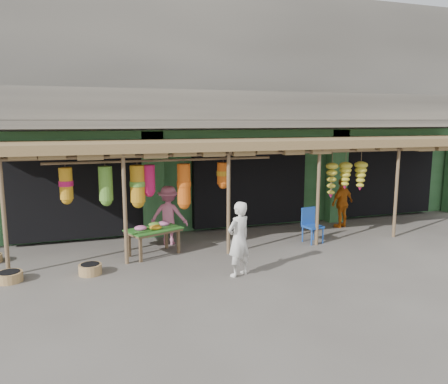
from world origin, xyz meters
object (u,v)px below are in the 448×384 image
object	(u,v)px
person_vendor	(342,203)
person_shopper	(169,215)
blue_chair	(311,223)
person_front	(239,239)
flower_table	(154,230)

from	to	relation	value
person_vendor	person_shopper	world-z (taller)	person_shopper
blue_chair	person_front	xyz separation A→B (m)	(-2.79, -1.85, 0.28)
blue_chair	person_front	distance (m)	3.36
blue_chair	person_shopper	size ratio (longest dim) A/B	0.60
person_front	person_shopper	size ratio (longest dim) A/B	1.02
flower_table	blue_chair	xyz separation A→B (m)	(4.26, -0.19, -0.10)
flower_table	person_front	size ratio (longest dim) A/B	0.93
person_front	person_vendor	xyz separation A→B (m)	(4.53, 3.02, -0.04)
person_front	person_shopper	world-z (taller)	person_front
blue_chair	person_vendor	bearing A→B (deg)	24.35
flower_table	person_vendor	size ratio (longest dim) A/B	0.97
flower_table	person_shopper	distance (m)	1.00
flower_table	person_shopper	size ratio (longest dim) A/B	0.95
flower_table	person_shopper	world-z (taller)	person_shopper
blue_chair	person_front	size ratio (longest dim) A/B	0.58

